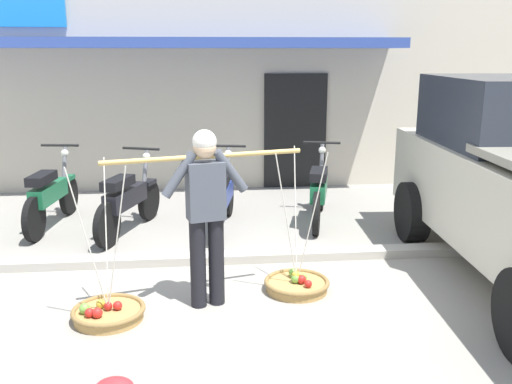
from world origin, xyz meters
TOP-DOWN VIEW (x-y plane):
  - ground_plane at (0.00, 0.00)m, footprint 90.00×90.00m
  - sidewalk_curb at (0.00, 0.70)m, footprint 20.00×0.24m
  - fruit_vendor at (-0.33, -0.41)m, footprint 1.82×0.50m
  - fruit_basket_left_side at (0.57, -0.19)m, footprint 0.67×0.67m
  - fruit_basket_right_side at (-1.24, -0.65)m, footprint 0.67×0.67m
  - motorcycle_nearest_shop at (-2.43, 2.25)m, footprint 0.54×1.81m
  - motorcycle_second_in_row at (-1.35, 1.87)m, footprint 0.74×1.74m
  - motorcycle_third_in_row at (-0.08, 1.96)m, footprint 0.55×1.81m
  - motorcycle_end_of_row at (1.28, 2.13)m, footprint 0.65×1.78m
  - storefront_building at (-0.66, 6.79)m, footprint 13.00×6.00m

SIDE VIEW (x-z plane):
  - ground_plane at x=0.00m, z-range 0.00..0.00m
  - sidewalk_curb at x=0.00m, z-range 0.00..0.10m
  - fruit_basket_right_side at x=-1.24m, z-range -0.65..0.80m
  - fruit_basket_left_side at x=0.57m, z-range -0.65..0.80m
  - motorcycle_nearest_shop at x=-2.43m, z-range -0.09..1.00m
  - motorcycle_second_in_row at x=-1.35m, z-range -0.09..1.00m
  - motorcycle_third_in_row at x=-0.08m, z-range -0.09..1.00m
  - motorcycle_end_of_row at x=1.28m, z-range -0.09..1.00m
  - fruit_vendor at x=-0.33m, z-range 0.13..1.83m
  - storefront_building at x=-0.66m, z-range 0.00..4.20m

